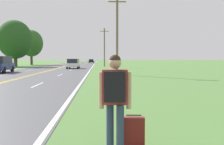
{
  "coord_description": "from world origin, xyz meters",
  "views": [
    {
      "loc": [
        6.8,
        1.09,
        1.75
      ],
      "look_at": [
        7.54,
        14.47,
        0.92
      ],
      "focal_mm": 38.0,
      "sensor_mm": 36.0,
      "label": 1
    }
  ],
  "objects_px": {
    "hitchhiker_person": "(115,92)",
    "car_white_hatchback_approaching": "(73,63)",
    "tree_left_verge": "(31,43)",
    "tree_mid_treeline": "(15,40)",
    "car_dark_blue_suv_nearest": "(1,64)",
    "car_black_hatchback_mid_near": "(91,61)",
    "fire_hydrant": "(114,82)",
    "suitcase": "(134,132)"
  },
  "relations": [
    {
      "from": "car_black_hatchback_mid_near",
      "to": "car_white_hatchback_approaching",
      "type": "bearing_deg",
      "value": -3.91
    },
    {
      "from": "hitchhiker_person",
      "to": "fire_hydrant",
      "type": "distance_m",
      "value": 9.37
    },
    {
      "from": "fire_hydrant",
      "to": "car_black_hatchback_mid_near",
      "type": "bearing_deg",
      "value": 92.97
    },
    {
      "from": "suitcase",
      "to": "car_white_hatchback_approaching",
      "type": "xyz_separation_m",
      "value": [
        -4.85,
        34.32,
        0.55
      ]
    },
    {
      "from": "tree_mid_treeline",
      "to": "car_dark_blue_suv_nearest",
      "type": "distance_m",
      "value": 21.49
    },
    {
      "from": "tree_left_verge",
      "to": "tree_mid_treeline",
      "type": "bearing_deg",
      "value": -90.04
    },
    {
      "from": "tree_left_verge",
      "to": "tree_mid_treeline",
      "type": "distance_m",
      "value": 11.34
    },
    {
      "from": "car_dark_blue_suv_nearest",
      "to": "car_black_hatchback_mid_near",
      "type": "distance_m",
      "value": 53.39
    },
    {
      "from": "fire_hydrant",
      "to": "car_black_hatchback_mid_near",
      "type": "xyz_separation_m",
      "value": [
        -3.5,
        67.39,
        0.34
      ]
    },
    {
      "from": "car_black_hatchback_mid_near",
      "to": "tree_left_verge",
      "type": "bearing_deg",
      "value": -35.83
    },
    {
      "from": "suitcase",
      "to": "hitchhiker_person",
      "type": "bearing_deg",
      "value": 119.3
    },
    {
      "from": "hitchhiker_person",
      "to": "tree_left_verge",
      "type": "distance_m",
      "value": 58.46
    },
    {
      "from": "fire_hydrant",
      "to": "tree_mid_treeline",
      "type": "height_order",
      "value": "tree_mid_treeline"
    },
    {
      "from": "tree_left_verge",
      "to": "tree_mid_treeline",
      "type": "relative_size",
      "value": 0.93
    },
    {
      "from": "fire_hydrant",
      "to": "car_white_hatchback_approaching",
      "type": "bearing_deg",
      "value": 101.34
    },
    {
      "from": "tree_left_verge",
      "to": "car_white_hatchback_approaching",
      "type": "bearing_deg",
      "value": -59.32
    },
    {
      "from": "tree_mid_treeline",
      "to": "car_dark_blue_suv_nearest",
      "type": "relative_size",
      "value": 2.09
    },
    {
      "from": "tree_left_verge",
      "to": "fire_hydrant",
      "type": "bearing_deg",
      "value": -69.18
    },
    {
      "from": "hitchhiker_person",
      "to": "car_dark_blue_suv_nearest",
      "type": "bearing_deg",
      "value": 31.29
    },
    {
      "from": "suitcase",
      "to": "tree_mid_treeline",
      "type": "height_order",
      "value": "tree_mid_treeline"
    },
    {
      "from": "tree_left_verge",
      "to": "car_black_hatchback_mid_near",
      "type": "relative_size",
      "value": 2.42
    },
    {
      "from": "car_dark_blue_suv_nearest",
      "to": "tree_mid_treeline",
      "type": "bearing_deg",
      "value": 13.63
    },
    {
      "from": "hitchhiker_person",
      "to": "car_white_hatchback_approaching",
      "type": "xyz_separation_m",
      "value": [
        -4.47,
        34.49,
        -0.26
      ]
    },
    {
      "from": "hitchhiker_person",
      "to": "fire_hydrant",
      "type": "xyz_separation_m",
      "value": [
        0.57,
        9.33,
        -0.74
      ]
    },
    {
      "from": "fire_hydrant",
      "to": "tree_left_verge",
      "type": "bearing_deg",
      "value": 110.82
    },
    {
      "from": "fire_hydrant",
      "to": "car_white_hatchback_approaching",
      "type": "xyz_separation_m",
      "value": [
        -5.05,
        25.17,
        0.48
      ]
    },
    {
      "from": "hitchhiker_person",
      "to": "tree_left_verge",
      "type": "height_order",
      "value": "tree_left_verge"
    },
    {
      "from": "tree_left_verge",
      "to": "car_white_hatchback_approaching",
      "type": "relative_size",
      "value": 2.21
    },
    {
      "from": "fire_hydrant",
      "to": "tree_left_verge",
      "type": "xyz_separation_m",
      "value": [
        -17.65,
        46.42,
        4.99
      ]
    },
    {
      "from": "suitcase",
      "to": "car_black_hatchback_mid_near",
      "type": "distance_m",
      "value": 76.62
    },
    {
      "from": "car_dark_blue_suv_nearest",
      "to": "car_white_hatchback_approaching",
      "type": "height_order",
      "value": "car_dark_blue_suv_nearest"
    },
    {
      "from": "car_dark_blue_suv_nearest",
      "to": "car_black_hatchback_mid_near",
      "type": "relative_size",
      "value": 1.24
    },
    {
      "from": "fire_hydrant",
      "to": "car_dark_blue_suv_nearest",
      "type": "height_order",
      "value": "car_dark_blue_suv_nearest"
    },
    {
      "from": "suitcase",
      "to": "fire_hydrant",
      "type": "distance_m",
      "value": 9.16
    },
    {
      "from": "tree_left_verge",
      "to": "suitcase",
      "type": "bearing_deg",
      "value": -72.56
    },
    {
      "from": "tree_mid_treeline",
      "to": "car_white_hatchback_approaching",
      "type": "distance_m",
      "value": 16.68
    },
    {
      "from": "car_white_hatchback_approaching",
      "to": "car_black_hatchback_mid_near",
      "type": "height_order",
      "value": "car_white_hatchback_approaching"
    },
    {
      "from": "tree_left_verge",
      "to": "car_dark_blue_suv_nearest",
      "type": "height_order",
      "value": "tree_left_verge"
    },
    {
      "from": "hitchhiker_person",
      "to": "tree_mid_treeline",
      "type": "height_order",
      "value": "tree_mid_treeline"
    },
    {
      "from": "hitchhiker_person",
      "to": "car_dark_blue_suv_nearest",
      "type": "xyz_separation_m",
      "value": [
        -11.74,
        24.06,
        -0.09
      ]
    },
    {
      "from": "car_black_hatchback_mid_near",
      "to": "car_dark_blue_suv_nearest",
      "type": "bearing_deg",
      "value": -11.32
    },
    {
      "from": "hitchhiker_person",
      "to": "tree_mid_treeline",
      "type": "relative_size",
      "value": 0.2
    }
  ]
}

